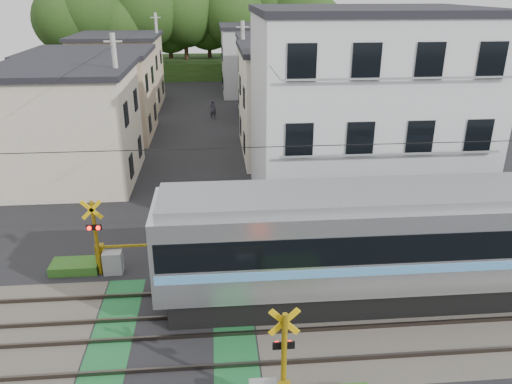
{
  "coord_description": "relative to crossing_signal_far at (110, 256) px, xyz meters",
  "views": [
    {
      "loc": [
        1.49,
        -13.21,
        10.09
      ],
      "look_at": [
        3.05,
        5.0,
        2.56
      ],
      "focal_mm": 35.0,
      "sensor_mm": 36.0,
      "label": 1
    }
  ],
  "objects": [
    {
      "name": "weed_patches",
      "position": [
        4.34,
        -3.74,
        -0.53
      ],
      "size": [
        10.25,
        8.8,
        0.4
      ],
      "color": "#2D5E1E",
      "rests_on": "ground"
    },
    {
      "name": "track_bed",
      "position": [
        2.59,
        -3.65,
        -0.67
      ],
      "size": [
        120.0,
        120.0,
        0.14
      ],
      "color": "#47423A",
      "rests_on": "ground"
    },
    {
      "name": "ground",
      "position": [
        2.59,
        -3.65,
        -0.71
      ],
      "size": [
        120.0,
        120.0,
        0.0
      ],
      "primitive_type": "plane",
      "color": "black"
    },
    {
      "name": "crossing_signal_far",
      "position": [
        0.0,
        0.0,
        0.0
      ],
      "size": [
        4.74,
        0.65,
        3.09
      ],
      "color": "#E6B40C",
      "rests_on": "ground"
    },
    {
      "name": "apartment_block",
      "position": [
        11.09,
        5.84,
        3.94
      ],
      "size": [
        10.2,
        8.36,
        9.3
      ],
      "color": "silver",
      "rests_on": "ground"
    },
    {
      "name": "utility_poles",
      "position": [
        1.53,
        19.35,
        3.37
      ],
      "size": [
        7.9,
        42.0,
        8.0
      ],
      "color": "#A5A5A0",
      "rests_on": "ground"
    },
    {
      "name": "houses_row",
      "position": [
        2.84,
        22.27,
        2.53
      ],
      "size": [
        22.07,
        31.35,
        6.8
      ],
      "color": "beige",
      "rests_on": "ground"
    },
    {
      "name": "tree_hill",
      "position": [
        2.19,
        44.64,
        5.34
      ],
      "size": [
        40.0,
        13.16,
        11.78
      ],
      "color": "#244115",
      "rests_on": "ground"
    },
    {
      "name": "catenary",
      "position": [
        8.59,
        -3.62,
        2.98
      ],
      "size": [
        60.0,
        5.04,
        7.0
      ],
      "color": "#2D2D33",
      "rests_on": "ground"
    },
    {
      "name": "pedestrian",
      "position": [
        3.99,
        23.78,
        0.06
      ],
      "size": [
        0.61,
        0.45,
        1.55
      ],
      "primitive_type": "imported",
      "rotation": [
        0.0,
        0.0,
        3.0
      ],
      "color": "#302F3B",
      "rests_on": "ground"
    }
  ]
}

